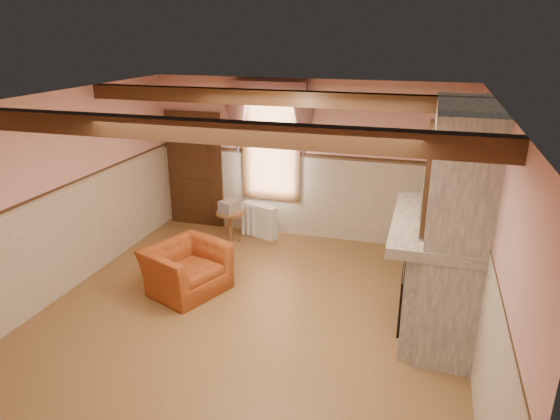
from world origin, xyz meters
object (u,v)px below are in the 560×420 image
(armchair, at_px, (186,269))
(bowl, at_px, (438,218))
(mantel_clock, at_px, (439,192))
(side_table, at_px, (230,226))
(radiator, at_px, (260,221))
(oil_lamp, at_px, (439,194))

(armchair, bearing_deg, bowl, -66.38)
(mantel_clock, bearing_deg, side_table, 164.79)
(radiator, xyz_separation_m, bowl, (2.99, -2.14, 1.16))
(mantel_clock, bearing_deg, radiator, 156.59)
(side_table, relative_size, oil_lamp, 1.96)
(radiator, height_order, oil_lamp, oil_lamp)
(side_table, bearing_deg, bowl, -27.43)
(radiator, bearing_deg, mantel_clock, -2.96)
(radiator, distance_m, mantel_clock, 3.48)
(oil_lamp, bearing_deg, radiator, 153.05)
(radiator, bearing_deg, armchair, -78.37)
(armchair, relative_size, side_table, 1.93)
(armchair, xyz_separation_m, side_table, (-0.08, 1.85, -0.07))
(armchair, relative_size, mantel_clock, 4.42)
(bowl, height_order, oil_lamp, oil_lamp)
(side_table, bearing_deg, radiator, 40.98)
(mantel_clock, bearing_deg, oil_lamp, -90.00)
(radiator, relative_size, bowl, 2.30)
(side_table, xyz_separation_m, radiator, (0.42, 0.37, 0.02))
(armchair, xyz_separation_m, radiator, (0.34, 2.22, -0.04))
(armchair, height_order, mantel_clock, mantel_clock)
(side_table, distance_m, oil_lamp, 3.83)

